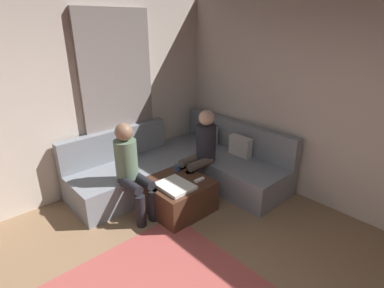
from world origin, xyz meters
TOP-DOWN VIEW (x-y plane):
  - wall_back at (0.00, 2.94)m, footprint 6.00×0.12m
  - wall_left at (-2.94, 0.00)m, footprint 0.12×6.00m
  - curtain_panel at (-2.84, 1.30)m, footprint 0.06×1.10m
  - sectional_couch at (-2.08, 1.88)m, footprint 2.10×2.55m
  - ottoman at (-1.60, 1.35)m, footprint 0.76×0.76m
  - folded_blanket at (-1.50, 1.23)m, footprint 0.44×0.36m
  - coffee_mug at (-1.82, 1.53)m, footprint 0.08×0.08m
  - game_remote at (-1.42, 1.57)m, footprint 0.05×0.15m
  - person_on_couch_back at (-1.77, 1.93)m, footprint 0.30×0.60m
  - person_on_couch_side at (-1.93, 0.88)m, footprint 0.60×0.30m

SIDE VIEW (x-z plane):
  - ottoman at x=-1.60m, z-range 0.00..0.42m
  - sectional_couch at x=-2.08m, z-range -0.15..0.72m
  - game_remote at x=-1.42m, z-range 0.42..0.44m
  - folded_blanket at x=-1.50m, z-range 0.42..0.46m
  - coffee_mug at x=-1.82m, z-range 0.42..0.52m
  - person_on_couch_back at x=-1.77m, z-range 0.06..1.26m
  - person_on_couch_side at x=-1.93m, z-range 0.06..1.26m
  - curtain_panel at x=-2.84m, z-range 0.00..2.50m
  - wall_back at x=0.00m, z-range 0.00..2.70m
  - wall_left at x=-2.94m, z-range 0.00..2.70m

